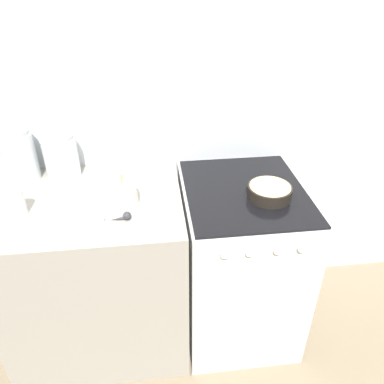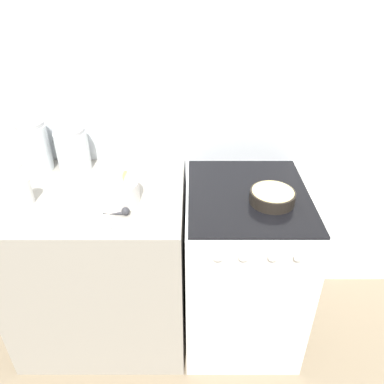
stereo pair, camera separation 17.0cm
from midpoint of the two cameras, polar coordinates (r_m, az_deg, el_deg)
The scene contains 11 objects.
ground_plane at distance 2.21m, azimuth 1.11°, elevation -26.19°, with size 12.00×12.00×0.00m, color gray.
wall_back at distance 2.00m, azimuth 1.08°, elevation 12.26°, with size 4.77×0.05×2.40m.
countertop_cabinet at distance 2.11m, azimuth -11.28°, elevation -10.93°, with size 0.89×0.70×0.92m.
stove at distance 2.10m, azimuth 9.85°, elevation -10.95°, with size 0.60×0.71×0.92m.
mixing_bowl at distance 1.72m, azimuth -9.31°, elevation 0.28°, with size 0.24×0.24×0.27m.
baking_pan at distance 1.76m, azimuth 14.76°, elevation -0.71°, with size 0.21×0.21×0.06m.
storage_jar_left at distance 2.08m, azimuth -20.85°, elevation 5.96°, with size 0.16×0.16×0.26m.
storage_jar_middle at distance 2.02m, azimuth -15.51°, elevation 5.76°, with size 0.17×0.17×0.23m.
tin_can at distance 1.82m, azimuth -21.95°, elevation -0.06°, with size 0.07×0.07×0.12m.
recipe_page at distance 1.67m, azimuth -12.82°, elevation -3.56°, with size 0.24×0.29×0.01m.
measuring_spoon at distance 1.64m, azimuth -7.70°, elevation -3.11°, with size 0.12×0.04×0.04m.
Camera 2 is at (0.04, -1.16, 1.89)m, focal length 35.00 mm.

